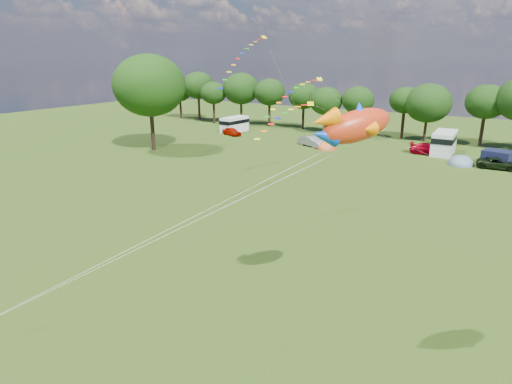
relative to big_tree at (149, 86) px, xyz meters
The scene contains 16 objects.
ground_plane 42.02m from the big_tree, 43.03° to the right, with size 180.00×180.00×0.00m, color black.
tree_line 44.52m from the big_tree, 37.40° to the left, with size 102.98×10.98×10.27m.
big_tree is the anchor object (origin of this frame).
car_a 17.90m from the big_tree, 79.96° to the left, with size 1.58×4.02×1.34m, color #9D0F00.
car_b 24.64m from the big_tree, 38.03° to the left, with size 1.59×4.26×1.50m, color gray.
car_c 39.54m from the big_tree, 27.23° to the left, with size 2.08×4.96×1.49m, color #9F0011.
car_d 45.91m from the big_tree, 17.81° to the left, with size 2.20×4.86×1.32m, color black.
campervan_a 20.09m from the big_tree, 86.05° to the left, with size 2.88×5.69×2.69m.
campervan_c 41.42m from the big_tree, 28.27° to the left, with size 2.93×6.39×3.08m.
tent_orange 26.67m from the big_tree, 33.01° to the left, with size 2.82×3.09×2.21m.
tent_greyblue 42.23m from the big_tree, 19.39° to the left, with size 3.21×3.52×2.39m.
awning_navy 46.06m from the big_tree, 19.84° to the left, with size 3.08×2.50×1.92m, color black.
fish_kite 47.14m from the big_tree, 34.55° to the right, with size 3.17×3.57×2.03m.
streamer_kite_a 17.45m from the big_tree, ahead, with size 3.23×5.61×5.76m.
streamer_kite_b 25.75m from the big_tree, 10.59° to the right, with size 4.23×4.61×3.77m.
streamer_kite_c 31.13m from the big_tree, 23.70° to the right, with size 3.10×4.83×2.77m.
Camera 1 is at (14.84, -15.64, 12.87)m, focal length 30.00 mm.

